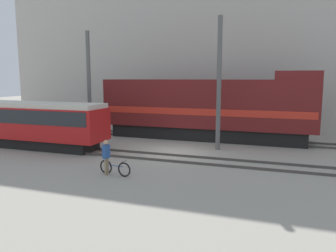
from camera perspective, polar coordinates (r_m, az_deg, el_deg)
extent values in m
plane|color=#9E998C|center=(20.90, 1.02, -4.72)|extent=(120.00, 120.00, 0.00)
cube|color=#47423D|center=(18.83, -1.13, -5.97)|extent=(60.00, 0.07, 0.14)
cube|color=#47423D|center=(20.15, 0.30, -5.01)|extent=(60.00, 0.07, 0.14)
cube|color=#47423D|center=(25.27, 4.35, -2.29)|extent=(60.00, 0.07, 0.14)
cube|color=#47423D|center=(26.63, 5.15, -1.75)|extent=(60.00, 0.07, 0.14)
cube|color=#B7B2A8|center=(33.53, 8.50, 13.19)|extent=(43.79, 6.00, 15.21)
cube|color=black|center=(25.70, 6.41, -1.17)|extent=(14.80, 2.55, 1.00)
cube|color=maroon|center=(25.42, 6.50, 3.97)|extent=(16.09, 3.00, 3.61)
cube|color=red|center=(25.47, 6.48, 2.75)|extent=(15.77, 3.04, 0.50)
cube|color=maroon|center=(24.73, 21.68, 8.21)|extent=(3.00, 2.85, 0.60)
cube|color=black|center=(24.79, -23.41, -2.51)|extent=(10.47, 2.00, 0.70)
cube|color=red|center=(24.58, -23.59, 0.69)|extent=(11.89, 2.50, 2.10)
cube|color=#1E2328|center=(24.52, -23.66, 1.85)|extent=(11.42, 2.54, 0.90)
cube|color=beige|center=(24.46, -23.76, 3.47)|extent=(11.65, 2.38, 0.30)
torus|color=black|center=(16.04, -7.64, -7.53)|extent=(0.72, 0.17, 0.72)
torus|color=black|center=(16.67, -10.75, -7.00)|extent=(0.72, 0.17, 0.72)
cylinder|color=#1E4C99|center=(16.31, -9.23, -6.84)|extent=(0.93, 0.16, 0.04)
cylinder|color=#1E4C99|center=(16.54, -10.35, -6.53)|extent=(0.03, 0.03, 0.32)
cylinder|color=#262626|center=(15.93, -7.66, -6.12)|extent=(0.08, 0.44, 0.02)
cylinder|color=#8C7A5B|center=(16.51, -10.48, -6.89)|extent=(0.11, 0.11, 0.86)
cylinder|color=#8C7A5B|center=(16.38, -10.82, -7.01)|extent=(0.11, 0.11, 0.86)
cube|color=#264C8C|center=(16.26, -10.72, -4.37)|extent=(0.27, 0.39, 0.66)
sphere|color=tan|center=(16.17, -10.77, -2.82)|extent=(0.23, 0.23, 0.23)
cylinder|color=#595959|center=(25.31, -13.58, 6.65)|extent=(0.29, 0.29, 8.15)
cylinder|color=#595959|center=(21.63, 8.87, 7.17)|extent=(0.30, 0.30, 8.64)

